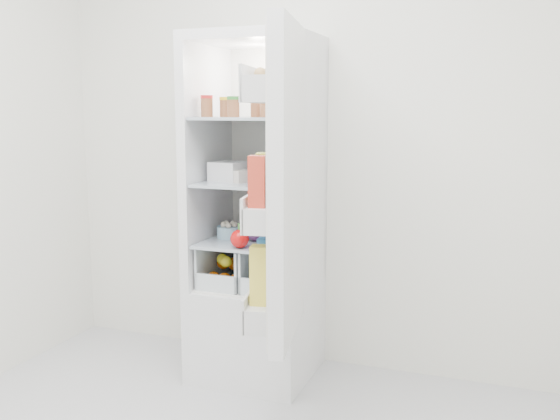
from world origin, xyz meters
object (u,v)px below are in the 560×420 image
at_px(refrigerator, 260,252).
at_px(fridge_door, 281,190).
at_px(red_cabbage, 258,224).
at_px(mushroom_bowl, 229,232).

relative_size(refrigerator, fridge_door, 1.38).
bearing_deg(fridge_door, red_cabbage, 20.16).
height_order(red_cabbage, fridge_door, fridge_door).
relative_size(red_cabbage, fridge_door, 0.14).
xyz_separation_m(mushroom_bowl, fridge_door, (0.50, -0.56, 0.31)).
height_order(red_cabbage, mushroom_bowl, red_cabbage).
bearing_deg(refrigerator, red_cabbage, -73.40).
height_order(refrigerator, red_cabbage, refrigerator).
distance_m(refrigerator, fridge_door, 0.84).
height_order(refrigerator, fridge_door, refrigerator).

